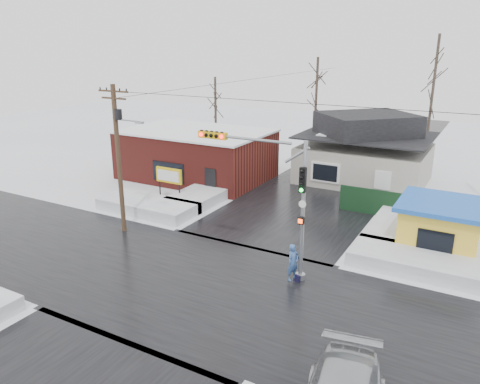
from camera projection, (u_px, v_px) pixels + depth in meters
The scene contains 19 objects.
ground at pixel (200, 286), 22.64m from camera, with size 120.00×120.00×0.00m, color white.
road_ns at pixel (200, 286), 22.63m from camera, with size 10.00×120.00×0.02m, color black.
road_ew at pixel (200, 286), 22.63m from camera, with size 120.00×10.00×0.02m, color black.
snowbank_nw at pixel (148, 206), 32.52m from camera, with size 7.00×3.00×0.80m, color white.
snowbank_ne at pixel (420, 262), 24.16m from camera, with size 7.00×3.00×0.80m, color white.
snowbank_nside_w at pixel (211, 191), 35.75m from camera, with size 3.00×8.00×0.80m, color white.
snowbank_nside_e at pixel (399, 224), 29.25m from camera, with size 3.00×8.00×0.80m, color white.
traffic_signal at pixel (273, 188), 22.60m from camera, with size 6.05×0.68×7.00m.
utility_pole at pixel (119, 151), 27.67m from camera, with size 3.15×0.44×9.00m.
brick_building at pixel (196, 154), 40.42m from camera, with size 12.20×8.20×4.12m.
marquee_sign at pixel (169, 177), 34.13m from camera, with size 2.20×0.21×2.55m.
house at pixel (365, 150), 39.21m from camera, with size 10.40×8.40×5.76m.
kiosk at pixel (440, 226), 26.10m from camera, with size 4.60×4.60×2.88m.
fence at pixel (399, 206), 30.99m from camera, with size 8.00×0.12×1.80m, color black.
tree_far_left at pixel (317, 80), 43.71m from camera, with size 3.00×3.00×10.00m.
tree_far_mid at pixel (436, 63), 40.24m from camera, with size 3.00×3.00×12.00m.
tree_far_west at pixel (215, 93), 47.17m from camera, with size 3.00×3.00×8.00m.
pedestrian at pixel (293, 263), 22.93m from camera, with size 0.69×0.45×1.88m, color #385C9D.
shopping_bag at pixel (298, 279), 22.93m from camera, with size 0.28×0.12×0.35m, color black.
Camera 1 is at (11.55, -16.67, 11.22)m, focal length 35.00 mm.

